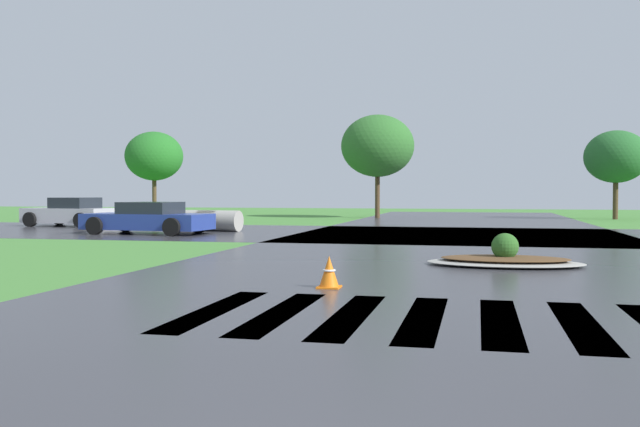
# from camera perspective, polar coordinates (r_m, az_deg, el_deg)

# --- Properties ---
(asphalt_roadway) EXTENTS (11.67, 80.00, 0.01)m
(asphalt_roadway) POSITION_cam_1_polar(r_m,az_deg,el_deg) (13.22, 9.98, -4.91)
(asphalt_roadway) COLOR #35353A
(asphalt_roadway) RESTS_ON ground
(asphalt_cross_road) EXTENTS (90.00, 10.51, 0.01)m
(asphalt_cross_road) POSITION_cam_1_polar(r_m,az_deg,el_deg) (25.33, 11.33, -1.71)
(asphalt_cross_road) COLOR #35353A
(asphalt_cross_road) RESTS_ON ground
(crosswalk_stripes) EXTENTS (5.85, 3.28, 0.01)m
(crosswalk_stripes) POSITION_cam_1_polar(r_m,az_deg,el_deg) (8.67, 8.47, -8.45)
(crosswalk_stripes) COLOR white
(crosswalk_stripes) RESTS_ON ground
(median_island) EXTENTS (3.22, 1.76, 0.68)m
(median_island) POSITION_cam_1_polar(r_m,az_deg,el_deg) (15.04, 14.87, -3.63)
(median_island) COLOR #9E9B93
(median_island) RESTS_ON ground
(car_blue_compact) EXTENTS (4.07, 2.44, 1.28)m
(car_blue_compact) POSITION_cam_1_polar(r_m,az_deg,el_deg) (32.93, -19.71, 0.05)
(car_blue_compact) COLOR #B7B7BF
(car_blue_compact) RESTS_ON ground
(car_white_sedan) EXTENTS (4.73, 2.49, 1.16)m
(car_white_sedan) POSITION_cam_1_polar(r_m,az_deg,el_deg) (26.13, -13.86, -0.43)
(car_white_sedan) COLOR navy
(car_white_sedan) RESTS_ON ground
(drainage_pipe_stack) EXTENTS (2.76, 1.19, 0.81)m
(drainage_pipe_stack) POSITION_cam_1_polar(r_m,az_deg,el_deg) (27.58, -9.11, -0.58)
(drainage_pipe_stack) COLOR #9E9B93
(drainage_pipe_stack) RESTS_ON ground
(traffic_cone) EXTENTS (0.36, 0.36, 0.52)m
(traffic_cone) POSITION_cam_1_polar(r_m,az_deg,el_deg) (11.18, 0.75, -4.87)
(traffic_cone) COLOR orange
(traffic_cone) RESTS_ON ground
(background_treeline) EXTENTS (45.62, 5.69, 6.03)m
(background_treeline) POSITION_cam_1_polar(r_m,az_deg,el_deg) (41.41, 11.95, 4.95)
(background_treeline) COLOR #4C3823
(background_treeline) RESTS_ON ground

